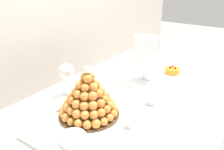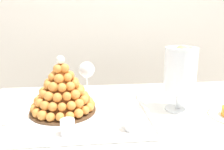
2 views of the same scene
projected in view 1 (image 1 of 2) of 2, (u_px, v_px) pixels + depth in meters
buffet_table at (137, 113)px, 1.28m from camera, size 1.35×0.90×0.77m
serving_tray at (105, 117)px, 1.03m from camera, size 0.62×0.40×0.02m
croquembouche at (88, 97)px, 1.00m from camera, size 0.27×0.27×0.23m
dessert_cup_mid_left at (131, 121)px, 0.95m from camera, size 0.05×0.05×0.05m
dessert_cup_centre at (153, 98)px, 1.12m from camera, size 0.06×0.06×0.06m
creme_brulee_ramekin at (73, 138)px, 0.87m from camera, size 0.10×0.10×0.02m
macaron_goblet at (145, 53)px, 1.33m from camera, size 0.13×0.13×0.29m
fruit_tart_plate at (172, 72)px, 1.48m from camera, size 0.20×0.20×0.05m
wine_glass at (66, 72)px, 1.19m from camera, size 0.08×0.08×0.17m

